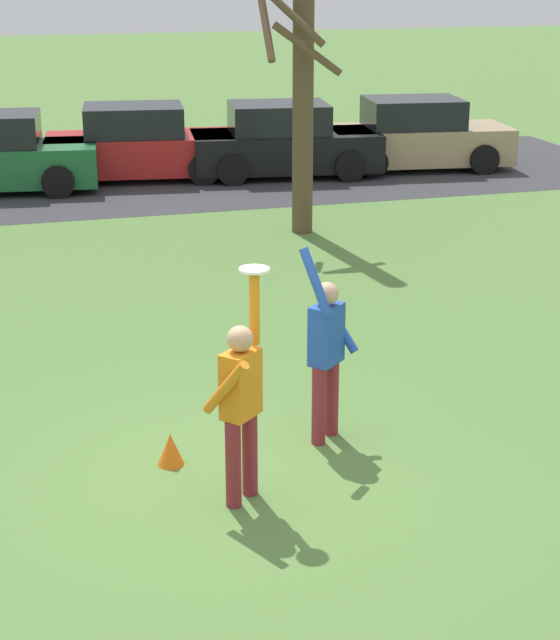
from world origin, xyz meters
TOP-DOWN VIEW (x-y plane):
  - ground_plane at (0.00, 0.00)m, footprint 120.00×120.00m
  - person_catcher at (-0.05, -0.46)m, footprint 0.56×0.56m
  - person_defender at (1.06, 0.53)m, footprint 0.65×0.65m
  - frisbee_disc at (0.12, -0.30)m, footprint 0.27×0.27m
  - parked_car_red at (1.24, 14.09)m, footprint 4.29×2.43m
  - parked_car_black at (4.35, 13.55)m, footprint 4.29×2.43m
  - parked_car_tan at (7.50, 13.52)m, footprint 4.29×2.43m
  - parking_strip at (1.38, 13.71)m, footprint 21.77×6.40m
  - bare_tree_tall at (3.24, 8.59)m, footprint 1.28×1.54m
  - field_cone_orange at (-0.54, 0.39)m, footprint 0.26×0.26m

SIDE VIEW (x-z plane):
  - ground_plane at x=0.00m, z-range 0.00..0.00m
  - parking_strip at x=1.38m, z-range 0.00..0.01m
  - field_cone_orange at x=-0.54m, z-range 0.00..0.32m
  - parked_car_red at x=1.24m, z-range -0.07..1.52m
  - parked_car_black at x=4.35m, z-range -0.07..1.52m
  - parked_car_tan at x=7.50m, z-range -0.07..1.52m
  - person_defender at x=1.06m, z-range -0.04..2.00m
  - person_catcher at x=-0.05m, z-range -0.06..2.02m
  - frisbee_disc at x=0.12m, z-range 2.08..2.10m
  - bare_tree_tall at x=3.24m, z-range 0.07..5.79m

